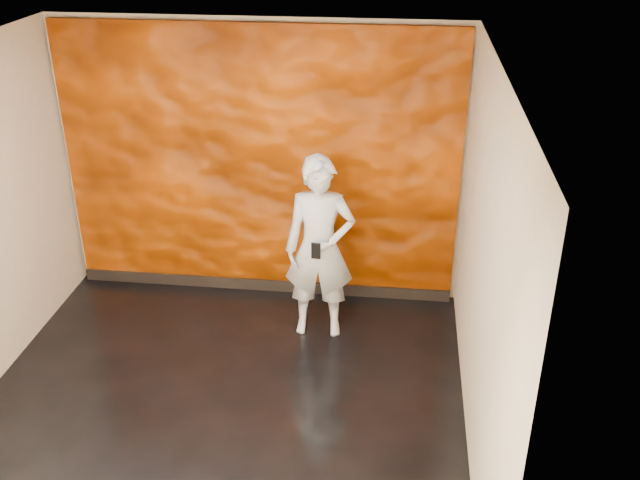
{
  "coord_description": "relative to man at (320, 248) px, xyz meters",
  "views": [
    {
      "loc": [
        1.38,
        -4.49,
        3.87
      ],
      "look_at": [
        0.71,
        1.0,
        1.09
      ],
      "focal_mm": 40.0,
      "sensor_mm": 36.0,
      "label": 1
    }
  ],
  "objects": [
    {
      "name": "room",
      "position": [
        -0.68,
        -1.25,
        0.52
      ],
      "size": [
        4.02,
        4.02,
        2.81
      ],
      "color": "black",
      "rests_on": "ground"
    },
    {
      "name": "man",
      "position": [
        0.0,
        0.0,
        0.0
      ],
      "size": [
        0.66,
        0.46,
        1.76
      ],
      "primitive_type": "imported",
      "rotation": [
        0.0,
        0.0,
        0.05
      ],
      "color": "#A6ACB5",
      "rests_on": "ground"
    },
    {
      "name": "baseboard",
      "position": [
        -0.68,
        0.67,
        -0.82
      ],
      "size": [
        3.9,
        0.04,
        0.12
      ],
      "primitive_type": "cube",
      "color": "black",
      "rests_on": "ground"
    },
    {
      "name": "phone",
      "position": [
        -0.0,
        -0.25,
        0.1
      ],
      "size": [
        0.08,
        0.02,
        0.15
      ],
      "primitive_type": "cube",
      "rotation": [
        0.0,
        0.0,
        -0.09
      ],
      "color": "black",
      "rests_on": "man"
    },
    {
      "name": "feature_wall",
      "position": [
        -0.68,
        0.71,
        0.5
      ],
      "size": [
        3.9,
        0.06,
        2.75
      ],
      "primitive_type": "cube",
      "color": "#C34600",
      "rests_on": "ground"
    }
  ]
}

